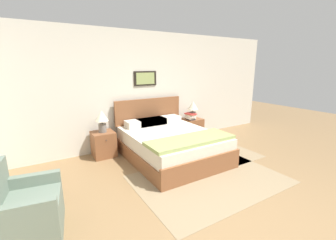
% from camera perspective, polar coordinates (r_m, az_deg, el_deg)
% --- Properties ---
extents(ground_plane, '(16.00, 16.00, 0.00)m').
position_cam_1_polar(ground_plane, '(3.23, 17.37, -21.96)').
color(ground_plane, olive).
extents(wall_back, '(7.99, 0.09, 2.60)m').
position_cam_1_polar(wall_back, '(5.21, -7.90, 7.53)').
color(wall_back, beige).
rests_on(wall_back, ground_plane).
extents(area_rug_main, '(2.41, 1.71, 0.01)m').
position_cam_1_polar(area_rug_main, '(3.93, 10.47, -14.55)').
color(area_rug_main, '#897556').
rests_on(area_rug_main, ground_plane).
extents(area_rug_bedside, '(0.97, 1.29, 0.01)m').
position_cam_1_polar(area_rug_bedside, '(5.17, 14.67, -7.67)').
color(area_rug_bedside, '#897556').
rests_on(area_rug_bedside, ground_plane).
extents(bed, '(1.65, 2.06, 1.10)m').
position_cam_1_polar(bed, '(4.60, 0.61, -5.90)').
color(bed, brown).
rests_on(bed, ground_plane).
extents(armchair, '(0.76, 0.83, 0.85)m').
position_cam_1_polar(armchair, '(3.06, -32.69, -19.12)').
color(armchair, slate).
rests_on(armchair, ground_plane).
extents(nightstand_near_window, '(0.44, 0.46, 0.52)m').
position_cam_1_polar(nightstand_near_window, '(4.87, -16.05, -5.91)').
color(nightstand_near_window, brown).
rests_on(nightstand_near_window, ground_plane).
extents(nightstand_by_door, '(0.44, 0.46, 0.52)m').
position_cam_1_polar(nightstand_by_door, '(5.85, 6.18, -2.13)').
color(nightstand_by_door, brown).
rests_on(nightstand_by_door, ground_plane).
extents(table_lamp_near_window, '(0.26, 0.26, 0.45)m').
position_cam_1_polar(table_lamp_near_window, '(4.71, -16.47, 0.34)').
color(table_lamp_near_window, slate).
rests_on(table_lamp_near_window, nightstand_near_window).
extents(table_lamp_by_door, '(0.26, 0.26, 0.45)m').
position_cam_1_polar(table_lamp_by_door, '(5.72, 6.35, 3.12)').
color(table_lamp_by_door, slate).
rests_on(table_lamp_by_door, nightstand_by_door).
extents(book_thick_bottom, '(0.17, 0.26, 0.02)m').
position_cam_1_polar(book_thick_bottom, '(5.69, 5.72, 0.28)').
color(book_thick_bottom, '#232328').
rests_on(book_thick_bottom, nightstand_by_door).
extents(book_hardcover_middle, '(0.20, 0.23, 0.04)m').
position_cam_1_polar(book_hardcover_middle, '(5.68, 5.73, 0.59)').
color(book_hardcover_middle, silver).
rests_on(book_hardcover_middle, book_thick_bottom).
extents(book_novel_upper, '(0.20, 0.29, 0.04)m').
position_cam_1_polar(book_novel_upper, '(5.68, 5.74, 0.98)').
color(book_novel_upper, silver).
rests_on(book_novel_upper, book_hardcover_middle).
extents(book_slim_near_top, '(0.19, 0.25, 0.03)m').
position_cam_1_polar(book_slim_near_top, '(5.67, 5.75, 1.32)').
color(book_slim_near_top, beige).
rests_on(book_slim_near_top, book_novel_upper).
extents(book_paperback_top, '(0.23, 0.30, 0.03)m').
position_cam_1_polar(book_paperback_top, '(5.66, 5.75, 1.58)').
color(book_paperback_top, '#B7332D').
rests_on(book_paperback_top, book_slim_near_top).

